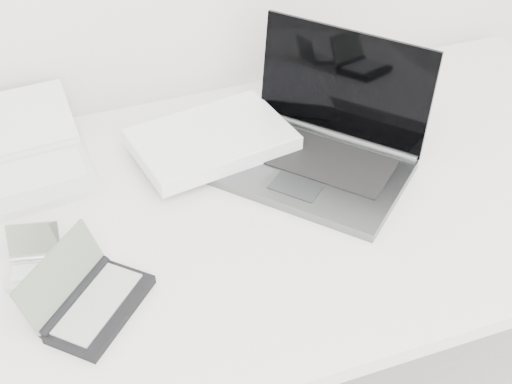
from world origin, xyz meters
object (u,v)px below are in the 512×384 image
object	(u,v)px
laptop_large	(272,143)
palmtop_charcoal	(90,300)
desk	(264,218)
netbook_open_white	(24,165)

from	to	relation	value
laptop_large	palmtop_charcoal	bearing A→B (deg)	-98.44
desk	palmtop_charcoal	size ratio (longest dim) A/B	7.21
laptop_large	netbook_open_white	world-z (taller)	laptop_large
palmtop_charcoal	laptop_large	bearing A→B (deg)	-13.12
desk	netbook_open_white	distance (m)	0.48
laptop_large	netbook_open_white	size ratio (longest dim) A/B	1.77
netbook_open_white	palmtop_charcoal	distance (m)	0.39
desk	palmtop_charcoal	bearing A→B (deg)	-156.40
netbook_open_white	palmtop_charcoal	xyz separation A→B (m)	(0.06, -0.39, -0.00)
laptop_large	palmtop_charcoal	world-z (taller)	laptop_large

